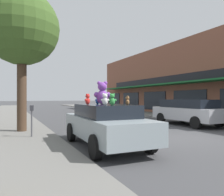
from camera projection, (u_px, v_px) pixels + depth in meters
ground_plane at (181, 138)px, 9.16m from camera, size 260.00×260.00×0.00m
sidewalk_near at (17, 153)px, 6.44m from camera, size 3.31×90.00×0.12m
plush_art_car at (106, 124)px, 7.61m from camera, size 2.07×4.64×1.46m
teddy_bear_giant at (102, 93)px, 7.95m from camera, size 0.64×0.45×0.84m
teddy_bear_brown at (128, 101)px, 7.19m from camera, size 0.18×0.23×0.30m
teddy_bear_green at (112, 99)px, 6.96m from camera, size 0.29×0.21×0.38m
teddy_bear_blue at (98, 99)px, 8.20m from camera, size 0.20×0.27×0.36m
teddy_bear_white at (105, 99)px, 6.92m from camera, size 0.28×0.24×0.39m
teddy_bear_red at (88, 99)px, 7.72m from camera, size 0.27×0.25×0.38m
parked_car_far_center at (188, 111)px, 13.57m from camera, size 2.04×4.79×1.60m
street_tree at (22, 29)px, 10.38m from camera, size 3.53×3.53×6.67m
parking_meter at (32, 117)px, 8.84m from camera, size 0.14×0.10×1.27m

